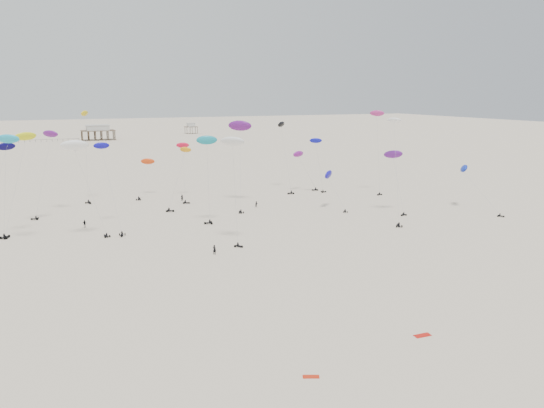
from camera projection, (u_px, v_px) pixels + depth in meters
name	position (u px, v px, depth m)	size (l,w,h in m)	color
ground_plane	(162.00, 169.00, 214.57)	(900.00, 900.00, 0.00)	beige
pavilion_main	(98.00, 134.00, 344.52)	(21.00, 13.00, 9.80)	brown
pavilion_small	(191.00, 129.00, 398.84)	(9.00, 7.00, 8.00)	brown
pier_fence	(10.00, 142.00, 325.01)	(80.20, 0.20, 1.50)	black
rig_0	(86.00, 146.00, 147.02)	(3.50, 8.42, 25.49)	black
rig_1	(396.00, 164.00, 126.96)	(9.74, 16.05, 26.58)	black
rig_2	(284.00, 143.00, 166.21)	(5.43, 14.81, 22.45)	black
rig_3	(109.00, 177.00, 118.55)	(4.40, 15.53, 21.84)	black
rig_4	(233.00, 156.00, 105.68)	(5.31, 8.12, 21.91)	black
rig_5	(5.00, 179.00, 111.89)	(5.03, 6.43, 20.02)	black
rig_6	(468.00, 173.00, 140.53)	(4.94, 17.51, 16.33)	black
rig_7	(184.00, 161.00, 153.86)	(5.83, 14.89, 18.81)	black
rig_8	(78.00, 155.00, 109.61)	(8.70, 5.07, 20.94)	black
rig_9	(302.00, 162.00, 165.30)	(8.17, 4.92, 12.63)	black
rig_10	(207.00, 158.00, 122.48)	(5.04, 4.07, 20.64)	black
rig_11	(178.00, 177.00, 138.55)	(8.66, 7.11, 16.38)	black
rig_12	(378.00, 128.00, 161.13)	(6.00, 9.73, 25.14)	black
rig_13	(394.00, 161.00, 135.39)	(5.43, 8.81, 16.13)	black
rig_14	(2.00, 162.00, 102.90)	(9.92, 16.34, 24.86)	black
rig_15	(240.00, 132.00, 145.35)	(9.41, 18.60, 24.94)	black
rig_16	(330.00, 178.00, 140.13)	(4.92, 10.57, 11.04)	black
rig_18	(48.00, 148.00, 133.06)	(8.56, 11.87, 21.78)	black
rig_19	(23.00, 147.00, 120.73)	(9.09, 16.33, 24.03)	black
rig_20	(318.00, 153.00, 161.20)	(5.28, 3.32, 16.93)	black
rig_21	(145.00, 171.00, 157.13)	(7.70, 10.88, 12.66)	black
spectator_0	(215.00, 254.00, 100.89)	(0.80, 0.55, 2.20)	black
spectator_1	(256.00, 207.00, 142.50)	(0.94, 0.55, 1.92)	black
spectator_2	(85.00, 227.00, 121.13)	(1.21, 0.65, 2.05)	black
spectator_3	(182.00, 201.00, 150.77)	(0.79, 0.55, 2.18)	black
grounded_kite_a	(422.00, 336.00, 67.09)	(2.20, 0.90, 0.08)	#B9120B
grounded_kite_b	(311.00, 377.00, 57.34)	(1.80, 0.70, 0.07)	red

